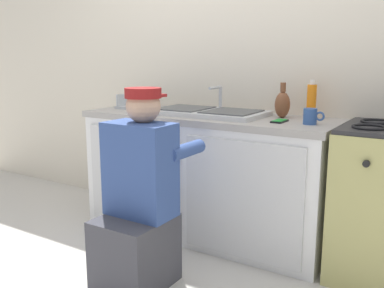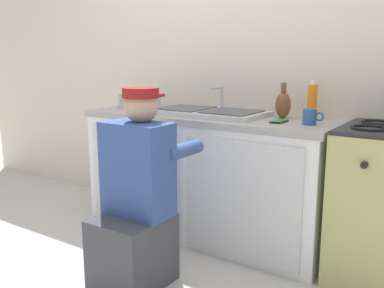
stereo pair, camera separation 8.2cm
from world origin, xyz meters
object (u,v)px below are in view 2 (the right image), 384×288
(plumber_person, at_px, (136,205))
(cell_phone, at_px, (279,121))
(sink_double_basin, at_px, (208,112))
(vase_decorative, at_px, (283,104))
(dish_rack_tray, at_px, (140,105))
(soap_bottle_orange, at_px, (312,102))
(coffee_mug, at_px, (310,117))

(plumber_person, bearing_deg, cell_phone, 54.42)
(sink_double_basin, height_order, vase_decorative, vase_decorative)
(vase_decorative, bearing_deg, dish_rack_tray, -175.31)
(dish_rack_tray, bearing_deg, sink_double_basin, -2.53)
(sink_double_basin, distance_m, soap_bottle_orange, 0.70)
(vase_decorative, height_order, coffee_mug, vase_decorative)
(sink_double_basin, bearing_deg, soap_bottle_orange, 14.09)
(coffee_mug, bearing_deg, soap_bottle_orange, 106.45)
(dish_rack_tray, bearing_deg, plumber_person, -51.04)
(dish_rack_tray, height_order, coffee_mug, dish_rack_tray)
(plumber_person, distance_m, soap_bottle_orange, 1.28)
(dish_rack_tray, relative_size, vase_decorative, 1.22)
(dish_rack_tray, xyz_separation_m, soap_bottle_orange, (1.32, 0.14, 0.09))
(plumber_person, xyz_separation_m, dish_rack_tray, (-0.67, 0.83, 0.44))
(cell_phone, bearing_deg, vase_decorative, 106.53)
(sink_double_basin, xyz_separation_m, soap_bottle_orange, (0.67, 0.17, 0.09))
(soap_bottle_orange, bearing_deg, vase_decorative, -165.19)
(plumber_person, height_order, dish_rack_tray, plumber_person)
(dish_rack_tray, relative_size, coffee_mug, 2.22)
(sink_double_basin, distance_m, vase_decorative, 0.52)
(sink_double_basin, relative_size, cell_phone, 5.71)
(sink_double_basin, height_order, cell_phone, sink_double_basin)
(vase_decorative, bearing_deg, sink_double_basin, -166.17)
(plumber_person, bearing_deg, soap_bottle_orange, 56.58)
(cell_phone, height_order, dish_rack_tray, dish_rack_tray)
(vase_decorative, distance_m, coffee_mug, 0.31)
(dish_rack_tray, bearing_deg, coffee_mug, -3.95)
(sink_double_basin, bearing_deg, plumber_person, -87.92)
(cell_phone, relative_size, vase_decorative, 0.61)
(sink_double_basin, relative_size, plumber_person, 0.72)
(vase_decorative, relative_size, soap_bottle_orange, 0.92)
(dish_rack_tray, relative_size, soap_bottle_orange, 1.12)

